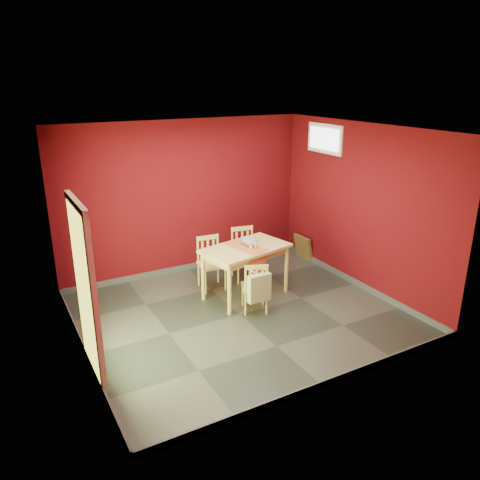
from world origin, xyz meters
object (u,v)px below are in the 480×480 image
chair_far_left (211,262)px  tote_bag (259,288)px  chair_near (255,286)px  chair_far_right (245,253)px  dining_table (246,253)px  picture_frame (303,247)px  cat (248,240)px

chair_far_left → tote_bag: bearing=-83.0°
chair_near → tote_bag: chair_near is taller
chair_far_left → chair_far_right: size_ratio=0.97×
dining_table → picture_frame: dining_table is taller
chair_near → picture_frame: chair_near is taller
dining_table → cat: (0.08, 0.05, 0.20)m
dining_table → tote_bag: 0.79m
chair_far_left → chair_near: chair_far_left is taller
chair_near → cat: size_ratio=2.08×
chair_near → chair_far_right: bearing=67.7°
chair_far_right → tote_bag: (-0.52, -1.35, 0.01)m
chair_far_right → picture_frame: bearing=9.9°
chair_far_left → cat: 0.82m
dining_table → tote_bag: size_ratio=3.04×
dining_table → chair_far_left: 0.72m
chair_near → tote_bag: size_ratio=1.65×
chair_far_right → dining_table: bearing=-118.2°
chair_far_left → chair_near: size_ratio=1.10×
dining_table → chair_near: dining_table is taller
tote_bag → chair_near: bearing=76.6°
chair_far_left → tote_bag: 1.30m
dining_table → cat: cat is taller
chair_far_right → chair_near: chair_far_right is taller
chair_far_left → chair_near: (0.20, -1.09, -0.04)m
cat → picture_frame: cat is taller
dining_table → chair_far_left: (-0.34, 0.57, -0.29)m
dining_table → cat: 0.22m
dining_table → tote_bag: (-0.18, -0.72, -0.26)m
dining_table → chair_far_right: 0.77m
tote_bag → dining_table: bearing=75.7°
chair_far_right → picture_frame: (1.46, 0.25, -0.23)m
chair_far_right → chair_near: bearing=-112.3°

